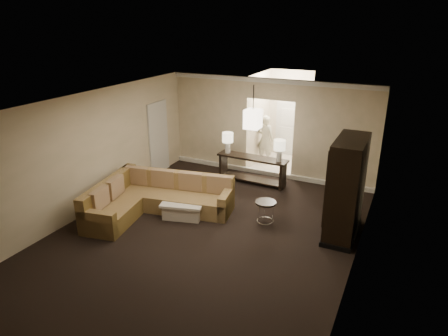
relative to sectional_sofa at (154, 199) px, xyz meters
The scene contains 19 objects.
ground 1.70m from the sectional_sofa, 18.15° to the right, with size 8.00×8.00×0.00m, color black.
wall_back 3.97m from the sectional_sofa, 65.56° to the left, with size 6.00×0.04×2.80m, color beige.
wall_front 4.90m from the sectional_sofa, 70.70° to the right, with size 6.00×0.04×2.80m, color beige.
wall_left 1.84m from the sectional_sofa, 159.90° to the right, with size 0.04×8.00×2.80m, color beige.
wall_right 4.73m from the sectional_sofa, ahead, with size 0.04×8.00×2.80m, color beige.
ceiling 2.97m from the sectional_sofa, 18.15° to the right, with size 6.00×8.00×0.02m, color white.
crown_molding 4.47m from the sectional_sofa, 65.24° to the left, with size 6.00×0.10×0.12m, color silver.
baseboard 3.79m from the sectional_sofa, 65.24° to the left, with size 6.00×0.10×0.12m, color silver.
side_door 2.76m from the sectional_sofa, 121.31° to the left, with size 0.05×0.90×2.10m, color silver.
foyer 5.17m from the sectional_sofa, 71.83° to the left, with size 1.44×2.02×2.80m.
sectional_sofa is the anchor object (origin of this frame).
coffee_table 0.75m from the sectional_sofa, 19.83° to the left, with size 1.16×1.16×0.40m.
console_table 3.03m from the sectional_sofa, 62.41° to the left, with size 1.99×0.51×0.76m.
armoire 4.32m from the sectional_sofa, 12.18° to the left, with size 0.63×1.47×2.11m.
drink_table 2.64m from the sectional_sofa, 11.97° to the left, with size 0.46×0.46×0.57m.
table_lamp_left 2.90m from the sectional_sofa, 76.72° to the left, with size 0.31×0.31×0.58m.
table_lamp_right 3.52m from the sectional_sofa, 50.84° to the left, with size 0.31×0.31×0.58m.
pendant_light 3.14m from the sectional_sofa, 54.04° to the left, with size 0.38×0.38×1.09m.
person 4.59m from the sectional_sofa, 75.64° to the left, with size 0.61×0.41×1.69m, color beige.
Camera 1 is at (3.59, -6.42, 4.34)m, focal length 32.00 mm.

